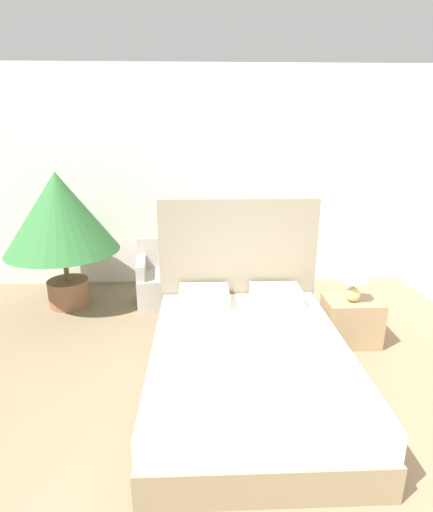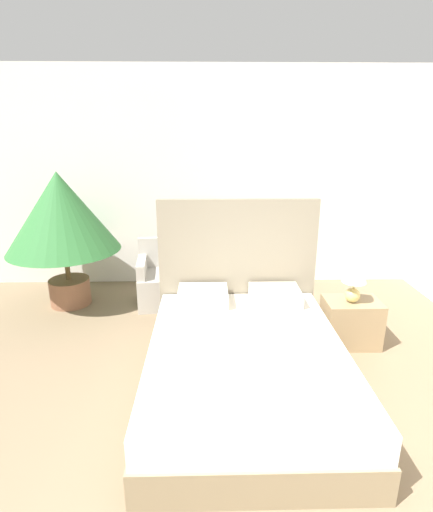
# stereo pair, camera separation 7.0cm
# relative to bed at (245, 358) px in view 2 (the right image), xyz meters

# --- Properties ---
(wall_back) EXTENTS (10.00, 0.06, 2.90)m
(wall_back) POSITION_rel_bed_xyz_m (-0.11, 2.56, 1.16)
(wall_back) COLOR white
(wall_back) RESTS_ON ground_plane
(bed) EXTENTS (1.60, 2.14, 1.46)m
(bed) POSITION_rel_bed_xyz_m (0.00, 0.00, 0.00)
(bed) COLOR #8C7A5B
(bed) RESTS_ON ground_plane
(armchair_near_window_left) EXTENTS (0.65, 0.65, 0.79)m
(armchair_near_window_left) POSITION_rel_bed_xyz_m (-0.87, 1.78, -0.02)
(armchair_near_window_left) COLOR #B7B2A8
(armchair_near_window_left) RESTS_ON ground_plane
(armchair_near_window_right) EXTENTS (0.61, 0.61, 0.79)m
(armchair_near_window_right) POSITION_rel_bed_xyz_m (0.05, 1.78, -0.02)
(armchair_near_window_right) COLOR #B7B2A8
(armchair_near_window_right) RESTS_ON ground_plane
(potted_palm) EXTENTS (1.33, 1.33, 1.65)m
(potted_palm) POSITION_rel_bed_xyz_m (-2.03, 1.78, 0.84)
(potted_palm) COLOR brown
(potted_palm) RESTS_ON ground_plane
(nightstand) EXTENTS (0.55, 0.39, 0.48)m
(nightstand) POSITION_rel_bed_xyz_m (1.15, 0.72, -0.05)
(nightstand) COLOR #937A56
(nightstand) RESTS_ON ground_plane
(table_lamp) EXTENTS (0.24, 0.24, 0.44)m
(table_lamp) POSITION_rel_bed_xyz_m (1.12, 0.69, 0.46)
(table_lamp) COLOR tan
(table_lamp) RESTS_ON nightstand
(side_table) EXTENTS (0.37, 0.37, 0.49)m
(side_table) POSITION_rel_bed_xyz_m (-0.41, 1.71, -0.04)
(side_table) COLOR gold
(side_table) RESTS_ON ground_plane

